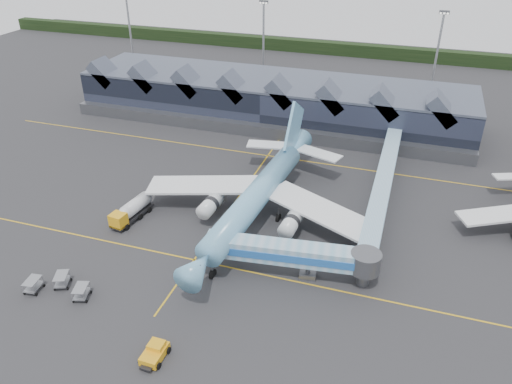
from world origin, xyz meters
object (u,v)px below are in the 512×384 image
(main_airliner, at_px, (259,193))
(fuel_truck, at_px, (133,209))
(pushback_tug, at_px, (155,353))
(jet_bridge, at_px, (301,255))

(main_airliner, xyz_separation_m, fuel_truck, (-19.14, -7.20, -2.55))
(pushback_tug, bearing_deg, jet_bridge, 58.26)
(jet_bridge, bearing_deg, pushback_tug, -129.41)
(fuel_truck, bearing_deg, jet_bridge, -3.12)
(fuel_truck, bearing_deg, pushback_tug, -47.47)
(jet_bridge, height_order, pushback_tug, jet_bridge)
(main_airliner, distance_m, pushback_tug, 32.10)
(fuel_truck, relative_size, pushback_tug, 2.34)
(main_airliner, relative_size, jet_bridge, 1.92)
(jet_bridge, distance_m, pushback_tug, 22.74)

